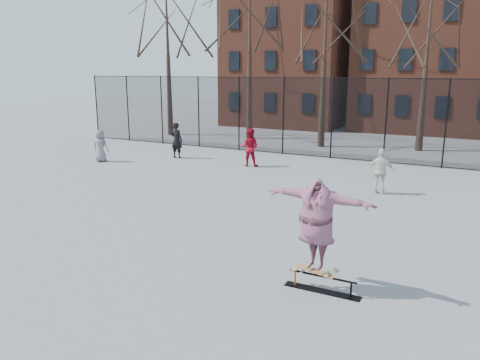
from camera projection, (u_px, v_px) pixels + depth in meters
The scene contains 11 objects.
ground at pixel (230, 247), 11.71m from camera, with size 100.00×100.00×0.00m, color slate.
skate_rail at pixel (322, 285), 9.36m from camera, with size 1.57×0.24×0.34m.
skateboard at pixel (315, 272), 9.37m from camera, with size 0.83×0.20×0.10m, color #97643C, non-canonical shape.
skater at pixel (317, 226), 9.15m from camera, with size 2.26×0.62×1.84m, color #6B3A91.
bystander_grey at pixel (101, 146), 22.55m from camera, with size 0.75×0.49×1.53m, color slate.
bystander_black at pixel (177, 140), 23.46m from camera, with size 0.65×0.43×1.79m, color black.
bystander_red at pixel (250, 147), 21.46m from camera, with size 0.85×0.66×1.74m, color maroon.
bystander_white at pixel (381, 171), 16.63m from camera, with size 0.96×0.40×1.63m, color silver.
fence at pixel (360, 119), 22.44m from camera, with size 34.03×0.07×4.00m.
tree_row at pixel (380, 12), 24.91m from camera, with size 33.66×7.46×10.67m.
rowhouses at pixel (420, 44), 32.40m from camera, with size 29.00×7.00×13.00m.
Camera 1 is at (5.34, -9.63, 4.33)m, focal length 35.00 mm.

